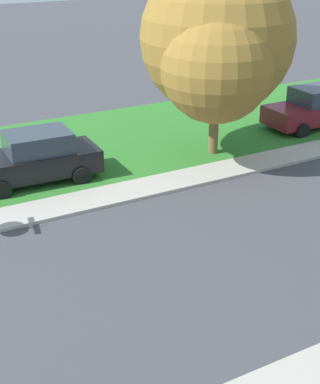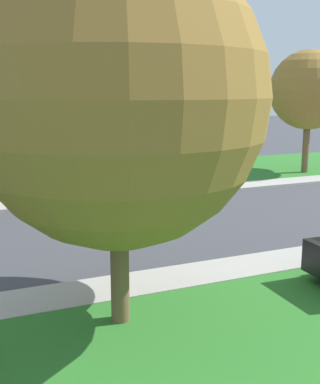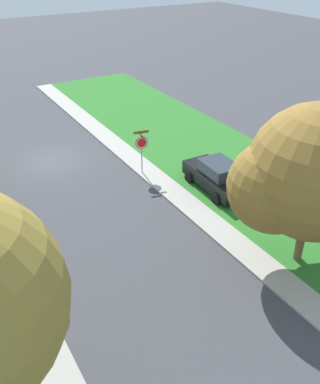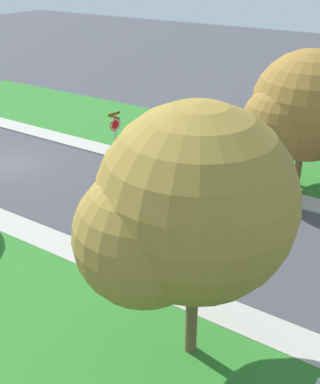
# 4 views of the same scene
# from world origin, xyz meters

# --- Properties ---
(ground_plane) EXTENTS (120.00, 120.00, 0.00)m
(ground_plane) POSITION_xyz_m (0.00, 0.00, 0.00)
(ground_plane) COLOR #424247
(sidewalk_east) EXTENTS (1.40, 56.00, 0.10)m
(sidewalk_east) POSITION_xyz_m (4.70, 12.00, 0.05)
(sidewalk_east) COLOR #ADA89E
(sidewalk_east) RESTS_ON ground
(sidewalk_west) EXTENTS (1.40, 56.00, 0.10)m
(sidewalk_west) POSITION_xyz_m (-4.70, 12.00, 0.05)
(sidewalk_west) COLOR #ADA89E
(sidewalk_west) RESTS_ON ground
(lawn_west) EXTENTS (8.00, 56.00, 0.08)m
(lawn_west) POSITION_xyz_m (-9.40, 12.00, 0.04)
(lawn_west) COLOR #2D7528
(lawn_west) RESTS_ON ground
(stop_sign_far_corner) EXTENTS (0.91, 0.91, 2.77)m
(stop_sign_far_corner) POSITION_xyz_m (-4.30, 4.50, 1.89)
(stop_sign_far_corner) COLOR #9E9EA3
(stop_sign_far_corner) RESTS_ON ground
(car_black_kerbside_mid) EXTENTS (2.17, 4.37, 1.76)m
(car_black_kerbside_mid) POSITION_xyz_m (-6.96, 8.26, 0.87)
(car_black_kerbside_mid) COLOR black
(car_black_kerbside_mid) RESTS_ON ground
(tree_across_left) EXTENTS (5.88, 5.47, 7.10)m
(tree_across_left) POSITION_xyz_m (-5.99, 14.73, 4.18)
(tree_across_left) COLOR brown
(tree_across_left) RESTS_ON ground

